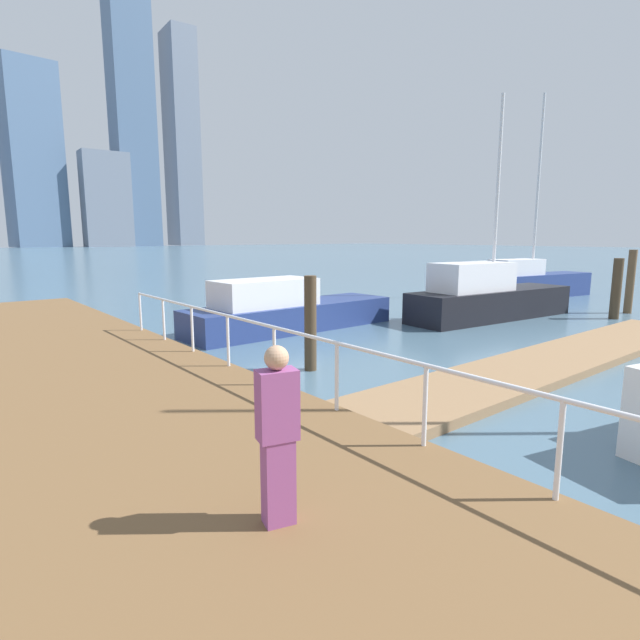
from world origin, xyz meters
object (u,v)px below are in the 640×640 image
Objects in this scene: moored_boat_3 at (285,310)px; moored_boat_4 at (529,282)px; moored_boat_2 at (487,297)px; pedestrian_0 at (278,433)px.

moored_boat_4 is (14.50, -0.45, 0.12)m from moored_boat_3.
moored_boat_3 is at bearing 178.24° from moored_boat_4.
moored_boat_2 is 1.08× the size of moored_boat_3.
pedestrian_0 is at bearing -156.74° from moored_boat_4.
moored_boat_4 reaches higher than moored_boat_2.
pedestrian_0 is at bearing -154.02° from moored_boat_2.
moored_boat_2 is 7.63m from moored_boat_3.
moored_boat_2 is 4.72× the size of pedestrian_0.
moored_boat_4 is at bearing 17.87° from moored_boat_2.
moored_boat_2 reaches higher than pedestrian_0.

